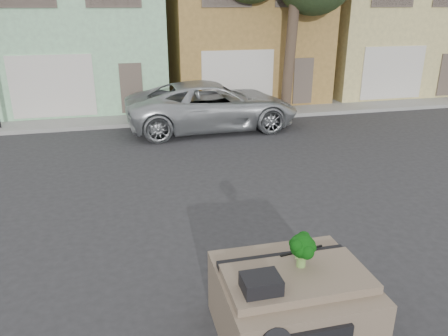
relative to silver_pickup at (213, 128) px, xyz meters
name	(u,v)px	position (x,y,z in m)	size (l,w,h in m)	color
ground_plane	(235,235)	(-1.31, -8.11, 0.00)	(120.00, 120.00, 0.00)	#303033
sidewalk	(170,114)	(-1.31, 2.39, 0.07)	(40.00, 3.00, 0.15)	gray
townhouse_mint	(80,20)	(-4.81, 6.39, 3.77)	(7.20, 8.20, 7.55)	#9AD6A3
townhouse_tan	(237,19)	(2.69, 6.39, 3.77)	(7.20, 8.20, 7.55)	olive
townhouse_beige	(372,18)	(10.19, 6.39, 3.77)	(7.20, 8.20, 7.55)	#CEBF78
silver_pickup	(213,128)	(0.00, 0.00, 0.00)	(2.96, 6.41, 1.78)	#B0B4B8
tree_near	(292,10)	(3.69, 1.69, 4.25)	(4.40, 4.00, 8.50)	#25371B
car_dashboard	(291,303)	(-1.31, -11.11, 0.56)	(2.00, 1.80, 1.12)	#776551
instrument_hump	(261,284)	(-1.89, -11.46, 1.22)	(0.48, 0.38, 0.20)	black
wiper_arm	(302,251)	(-1.03, -10.73, 1.13)	(0.70, 0.03, 0.02)	black
broccoli	(302,250)	(-1.19, -11.08, 1.37)	(0.40, 0.40, 0.49)	#083608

